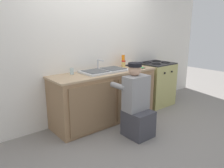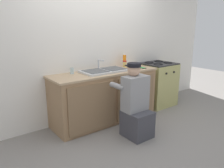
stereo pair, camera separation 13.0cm
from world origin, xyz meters
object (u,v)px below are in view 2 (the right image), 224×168
Objects in this scene: water_glass at (72,71)px; plumber_person at (136,107)px; stove_range at (157,84)px; condiment_jar at (125,64)px; sink_double_basin at (105,70)px; cell_phone at (142,68)px; soap_bottle_orange at (124,61)px.

plumber_person is at bearing -58.23° from water_glass.
condiment_jar is (-0.84, 0.08, 0.49)m from stove_range.
sink_double_basin is 0.89× the size of stove_range.
cell_phone is 1.09× the size of condiment_jar.
sink_double_basin is 0.61m from soap_bottle_orange.
stove_range is 0.82× the size of plumber_person.
soap_bottle_orange is 0.38m from cell_phone.
plumber_person is (0.03, -0.74, -0.43)m from sink_double_basin.
sink_double_basin reaches higher than condiment_jar.
cell_phone is (0.70, 0.59, 0.42)m from plumber_person.
stove_range is 0.77m from cell_phone.
cell_phone is at bearing -46.09° from condiment_jar.
stove_range is at bearing -0.09° from sink_double_basin.
water_glass is (-0.53, 0.16, 0.03)m from sink_double_basin.
stove_range is at bearing 29.48° from plumber_person.
stove_range is at bearing -5.55° from condiment_jar.
condiment_jar is (0.47, 0.82, 0.48)m from plumber_person.
condiment_jar is at bearing -128.09° from soap_bottle_orange.
soap_bottle_orange is 1.11m from water_glass.
cell_phone is at bearing -65.35° from soap_bottle_orange.
condiment_jar is at bearing 174.45° from stove_range.
sink_double_basin is 0.55m from water_glass.
plumber_person is at bearing -119.85° from condiment_jar.
water_glass is 1.03m from condiment_jar.
stove_range reaches higher than cell_phone.
sink_double_basin is at bearing -17.09° from water_glass.
cell_phone is (0.15, -0.33, -0.11)m from soap_bottle_orange.
plumber_person is at bearing -139.84° from cell_phone.
water_glass is (-1.87, 0.16, 0.48)m from stove_range.
stove_range is 6.45× the size of cell_phone.
sink_double_basin is 3.20× the size of soap_bottle_orange.
plumber_person reaches higher than water_glass.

